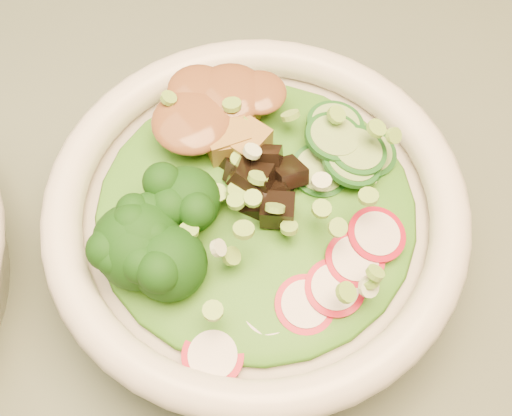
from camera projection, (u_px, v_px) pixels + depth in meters
dining_table at (313, 374)px, 0.54m from camera, size 1.20×0.80×0.75m
salad_bowl at (256, 223)px, 0.43m from camera, size 0.25×0.25×0.07m
lettuce_bed at (256, 207)px, 0.41m from camera, size 0.19×0.19×0.02m
broccoli_florets at (165, 242)px, 0.38m from camera, size 0.09×0.08×0.04m
radish_slices at (314, 290)px, 0.38m from camera, size 0.11×0.07×0.02m
cucumber_slices at (347, 157)px, 0.41m from camera, size 0.08×0.08×0.03m
mushroom_heap at (247, 182)px, 0.40m from camera, size 0.08×0.08×0.04m
tofu_cubes at (212, 123)px, 0.43m from camera, size 0.10×0.08×0.03m
peanut_sauce at (211, 111)px, 0.42m from camera, size 0.06×0.05×0.01m
scallion_garnish at (256, 189)px, 0.39m from camera, size 0.18×0.18×0.02m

